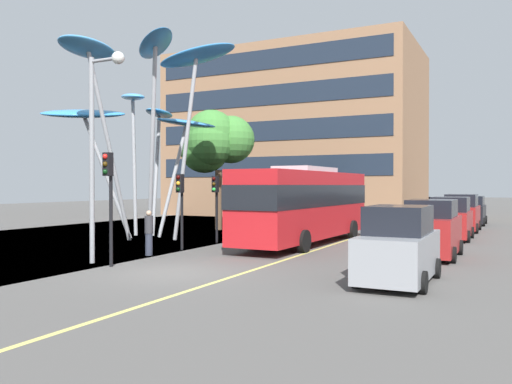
# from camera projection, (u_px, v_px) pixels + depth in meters

# --- Properties ---
(ground) EXTENTS (120.00, 240.00, 0.10)m
(ground) POSITION_uv_depth(u_px,v_px,m) (155.00, 272.00, 17.10)
(ground) COLOR #54514F
(red_bus) EXTENTS (2.90, 11.43, 3.68)m
(red_bus) POSITION_uv_depth(u_px,v_px,m) (306.00, 202.00, 24.99)
(red_bus) COLOR red
(red_bus) RESTS_ON ground
(leaf_sculpture) EXTENTS (10.04, 9.71, 9.98)m
(leaf_sculpture) POSITION_uv_depth(u_px,v_px,m) (142.00, 99.00, 27.10)
(leaf_sculpture) COLOR #9EA0A5
(leaf_sculpture) RESTS_ON ground
(traffic_light_kerb_near) EXTENTS (0.28, 0.42, 3.93)m
(traffic_light_kerb_near) POSITION_uv_depth(u_px,v_px,m) (109.00, 184.00, 17.86)
(traffic_light_kerb_near) COLOR black
(traffic_light_kerb_near) RESTS_ON ground
(traffic_light_kerb_far) EXTENTS (0.28, 0.42, 3.30)m
(traffic_light_kerb_far) POSITION_uv_depth(u_px,v_px,m) (181.00, 195.00, 22.56)
(traffic_light_kerb_far) COLOR black
(traffic_light_kerb_far) RESTS_ON ground
(traffic_light_island_mid) EXTENTS (0.28, 0.42, 3.27)m
(traffic_light_island_mid) POSITION_uv_depth(u_px,v_px,m) (216.00, 194.00, 25.52)
(traffic_light_island_mid) COLOR black
(traffic_light_island_mid) RESTS_ON ground
(car_parked_near) EXTENTS (1.95, 4.15, 2.22)m
(car_parked_near) POSITION_uv_depth(u_px,v_px,m) (399.00, 247.00, 14.99)
(car_parked_near) COLOR gray
(car_parked_near) RESTS_ON ground
(car_parked_mid) EXTENTS (2.04, 4.13, 2.25)m
(car_parked_mid) POSITION_uv_depth(u_px,v_px,m) (432.00, 230.00, 20.31)
(car_parked_mid) COLOR maroon
(car_parked_mid) RESTS_ON ground
(car_parked_far) EXTENTS (2.09, 3.93, 2.21)m
(car_parked_far) POSITION_uv_depth(u_px,v_px,m) (450.00, 220.00, 26.99)
(car_parked_far) COLOR maroon
(car_parked_far) RESTS_ON ground
(car_side_street) EXTENTS (2.09, 4.50, 2.27)m
(car_side_street) POSITION_uv_depth(u_px,v_px,m) (461.00, 214.00, 31.95)
(car_side_street) COLOR maroon
(car_side_street) RESTS_ON ground
(car_far_side) EXTENTS (1.90, 4.42, 2.05)m
(car_far_side) POSITION_uv_depth(u_px,v_px,m) (472.00, 211.00, 37.26)
(car_far_side) COLOR black
(car_far_side) RESTS_ON ground
(street_lamp) EXTENTS (1.55, 0.44, 7.47)m
(street_lamp) POSITION_uv_depth(u_px,v_px,m) (99.00, 130.00, 18.60)
(street_lamp) COLOR gray
(street_lamp) RESTS_ON ground
(tree_pavement_near) EXTENTS (4.59, 4.20, 7.58)m
(tree_pavement_near) POSITION_uv_depth(u_px,v_px,m) (214.00, 142.00, 33.07)
(tree_pavement_near) COLOR brown
(tree_pavement_near) RESTS_ON ground
(tree_pavement_far) EXTENTS (4.79, 4.22, 7.53)m
(tree_pavement_far) POSITION_uv_depth(u_px,v_px,m) (324.00, 160.00, 49.45)
(tree_pavement_far) COLOR brown
(tree_pavement_far) RESTS_ON ground
(pedestrian) EXTENTS (0.34, 0.34, 1.80)m
(pedestrian) POSITION_uv_depth(u_px,v_px,m) (149.00, 233.00, 20.88)
(pedestrian) COLOR #2D3342
(pedestrian) RESTS_ON ground
(backdrop_building) EXTENTS (22.71, 13.26, 15.29)m
(backdrop_building) POSITION_uv_depth(u_px,v_px,m) (297.00, 136.00, 50.63)
(backdrop_building) COLOR #936B4C
(backdrop_building) RESTS_ON ground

